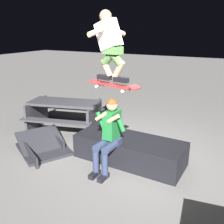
{
  "coord_description": "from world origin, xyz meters",
  "views": [
    {
      "loc": [
        -1.84,
        4.16,
        2.44
      ],
      "look_at": [
        0.13,
        0.44,
        1.07
      ],
      "focal_mm": 41.01,
      "sensor_mm": 36.0,
      "label": 1
    }
  ],
  "objects_px": {
    "ledge_box_main": "(129,150)",
    "kicker_ramp": "(44,147)",
    "picnic_table_back": "(65,111)",
    "skater_airborne": "(110,43)",
    "person_sitting_on_ledge": "(109,133)",
    "skateboard": "(112,85)"
  },
  "relations": [
    {
      "from": "skater_airborne",
      "to": "skateboard",
      "type": "bearing_deg",
      "value": 168.71
    },
    {
      "from": "ledge_box_main",
      "to": "skateboard",
      "type": "relative_size",
      "value": 2.0
    },
    {
      "from": "ledge_box_main",
      "to": "skater_airborne",
      "type": "relative_size",
      "value": 1.85
    },
    {
      "from": "ledge_box_main",
      "to": "kicker_ramp",
      "type": "height_order",
      "value": "ledge_box_main"
    },
    {
      "from": "person_sitting_on_ledge",
      "to": "kicker_ramp",
      "type": "height_order",
      "value": "person_sitting_on_ledge"
    },
    {
      "from": "skater_airborne",
      "to": "picnic_table_back",
      "type": "distance_m",
      "value": 2.71
    },
    {
      "from": "person_sitting_on_ledge",
      "to": "skater_airborne",
      "type": "bearing_deg",
      "value": -68.4
    },
    {
      "from": "kicker_ramp",
      "to": "picnic_table_back",
      "type": "distance_m",
      "value": 1.25
    },
    {
      "from": "skater_airborne",
      "to": "person_sitting_on_ledge",
      "type": "bearing_deg",
      "value": 111.6
    },
    {
      "from": "skater_airborne",
      "to": "kicker_ramp",
      "type": "xyz_separation_m",
      "value": [
        1.52,
        0.12,
        -2.16
      ]
    },
    {
      "from": "ledge_box_main",
      "to": "kicker_ramp",
      "type": "bearing_deg",
      "value": 13.93
    },
    {
      "from": "skateboard",
      "to": "picnic_table_back",
      "type": "relative_size",
      "value": 0.52
    },
    {
      "from": "ledge_box_main",
      "to": "picnic_table_back",
      "type": "bearing_deg",
      "value": -18.72
    },
    {
      "from": "skateboard",
      "to": "kicker_ramp",
      "type": "bearing_deg",
      "value": 3.97
    },
    {
      "from": "ledge_box_main",
      "to": "skateboard",
      "type": "height_order",
      "value": "skateboard"
    },
    {
      "from": "picnic_table_back",
      "to": "skateboard",
      "type": "bearing_deg",
      "value": 151.19
    },
    {
      "from": "ledge_box_main",
      "to": "picnic_table_back",
      "type": "xyz_separation_m",
      "value": [
        2.07,
        -0.7,
        0.27
      ]
    },
    {
      "from": "kicker_ramp",
      "to": "picnic_table_back",
      "type": "xyz_separation_m",
      "value": [
        0.3,
        -1.14,
        0.43
      ]
    },
    {
      "from": "skater_airborne",
      "to": "picnic_table_back",
      "type": "height_order",
      "value": "skater_airborne"
    },
    {
      "from": "person_sitting_on_ledge",
      "to": "skateboard",
      "type": "relative_size",
      "value": 1.25
    },
    {
      "from": "skateboard",
      "to": "kicker_ramp",
      "type": "distance_m",
      "value": 2.16
    },
    {
      "from": "kicker_ramp",
      "to": "picnic_table_back",
      "type": "bearing_deg",
      "value": -75.25
    }
  ]
}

